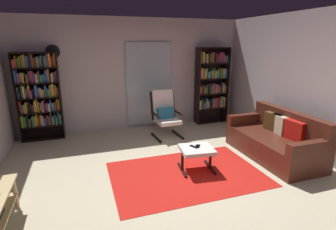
{
  "coord_description": "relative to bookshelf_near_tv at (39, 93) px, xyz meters",
  "views": [
    {
      "loc": [
        -1.24,
        -3.33,
        2.04
      ],
      "look_at": [
        0.18,
        0.86,
        0.81
      ],
      "focal_mm": 28.03,
      "sensor_mm": 36.0,
      "label": 1
    }
  ],
  "objects": [
    {
      "name": "area_rug",
      "position": [
        2.34,
        -2.5,
        -1.01
      ],
      "size": [
        2.38,
        1.63,
        0.01
      ],
      "primitive_type": "cube",
      "color": "red",
      "rests_on": "ground"
    },
    {
      "name": "bookshelf_near_sofa",
      "position": [
        4.03,
        -0.03,
        0.02
      ],
      "size": [
        0.83,
        0.3,
        1.92
      ],
      "color": "black",
      "rests_on": "ground"
    },
    {
      "name": "bookshelf_near_tv",
      "position": [
        0.0,
        0.0,
        0.0
      ],
      "size": [
        0.85,
        0.3,
        1.85
      ],
      "color": "black",
      "rests_on": "ground"
    },
    {
      "name": "lounge_armchair",
      "position": [
        2.58,
        -0.67,
        -0.47
      ],
      "size": [
        0.6,
        0.68,
        1.02
      ],
      "color": "black",
      "rests_on": "ground"
    },
    {
      "name": "tv_remote",
      "position": [
        2.51,
        -2.38,
        -0.61
      ],
      "size": [
        0.1,
        0.15,
        0.02
      ],
      "primitive_type": "cube",
      "rotation": [
        0.0,
        0.0,
        0.43
      ],
      "color": "black",
      "rests_on": "ottoman"
    },
    {
      "name": "ground_plane",
      "position": [
        2.08,
        -2.68,
        -1.01
      ],
      "size": [
        7.02,
        7.02,
        0.0
      ],
      "primitive_type": "plane",
      "color": "beige"
    },
    {
      "name": "cell_phone",
      "position": [
        2.58,
        -2.37,
        -0.61
      ],
      "size": [
        0.13,
        0.15,
        0.01
      ],
      "primitive_type": "cube",
      "rotation": [
        0.0,
        0.0,
        -0.59
      ],
      "color": "black",
      "rests_on": "ottoman"
    },
    {
      "name": "wall_clock",
      "position": [
        0.36,
        0.15,
        0.84
      ],
      "size": [
        0.29,
        0.03,
        0.29
      ],
      "color": "silver"
    },
    {
      "name": "ottoman",
      "position": [
        2.55,
        -2.42,
        -0.69
      ],
      "size": [
        0.57,
        0.54,
        0.39
      ],
      "color": "white",
      "rests_on": "ground"
    },
    {
      "name": "leather_sofa",
      "position": [
        4.16,
        -2.38,
        -0.7
      ],
      "size": [
        0.86,
        1.79,
        0.84
      ],
      "color": "#512317",
      "rests_on": "ground"
    },
    {
      "name": "wall_back",
      "position": [
        2.08,
        0.22,
        0.29
      ],
      "size": [
        5.6,
        0.06,
        2.6
      ],
      "primitive_type": "cube",
      "color": "silver",
      "rests_on": "ground"
    },
    {
      "name": "glass_door_panel",
      "position": [
        2.44,
        0.16,
        0.04
      ],
      "size": [
        1.1,
        0.01,
        2.0
      ],
      "primitive_type": "cube",
      "color": "silver"
    },
    {
      "name": "wall_right",
      "position": [
        4.78,
        -2.68,
        0.29
      ],
      "size": [
        0.06,
        6.0,
        2.6
      ],
      "primitive_type": "cube",
      "color": "silver",
      "rests_on": "ground"
    }
  ]
}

